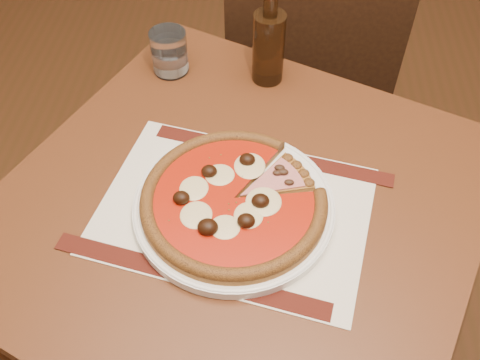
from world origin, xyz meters
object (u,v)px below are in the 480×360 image
Objects in this scene: table at (239,232)px; chair_far at (308,62)px; bottle at (269,44)px; pizza at (234,199)px; water_glass at (169,52)px; plate at (234,206)px.

chair_far is (0.14, 0.68, -0.11)m from table.
bottle reaches higher than table.
chair_far reaches higher than table.
chair_far is 4.30× the size of bottle.
bottle is at bearing 70.69° from chair_far.
pizza is 0.37m from bottle.
bottle is at bearing 83.42° from pizza.
chair_far is 10.07× the size of water_glass.
pizza is 1.44× the size of bottle.
chair_far is at bearing 45.64° from water_glass.
chair_far reaches higher than plate.
pizza is at bearing -107.15° from table.
bottle reaches higher than chair_far.
pizza reaches higher than table.
water_glass is at bearing 114.39° from plate.
table is 0.12m from plate.
bottle is at bearing 83.47° from plate.
chair_far reaches higher than water_glass.
water_glass is at bearing 114.33° from pizza.
table is 0.13m from pizza.
plate is (-0.15, -0.70, 0.22)m from chair_far.
chair_far is at bearing 78.03° from table.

